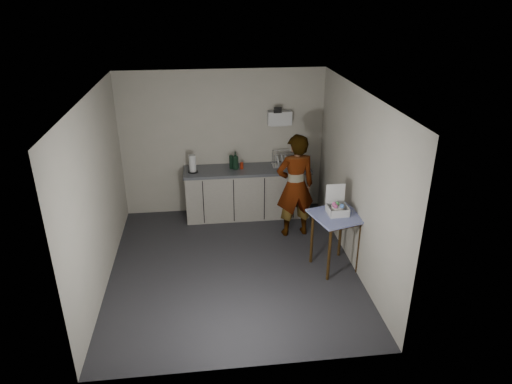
{
  "coord_description": "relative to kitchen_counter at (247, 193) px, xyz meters",
  "views": [
    {
      "loc": [
        -0.35,
        -5.79,
        3.84
      ],
      "look_at": [
        0.4,
        0.45,
        1.01
      ],
      "focal_mm": 32.0,
      "sensor_mm": 36.0,
      "label": 1
    }
  ],
  "objects": [
    {
      "name": "bakery_box",
      "position": [
        1.11,
        -1.82,
        0.54
      ],
      "size": [
        0.29,
        0.3,
        0.4
      ],
      "rotation": [
        0.0,
        0.0,
        0.02
      ],
      "color": "white",
      "rests_on": "side_table"
    },
    {
      "name": "wall_left",
      "position": [
        -2.19,
        -1.7,
        0.87
      ],
      "size": [
        0.02,
        4.0,
        2.6
      ],
      "primitive_type": "cube",
      "color": "beige",
      "rests_on": "ground"
    },
    {
      "name": "side_table",
      "position": [
        1.1,
        -1.87,
        0.34
      ],
      "size": [
        0.84,
        0.84,
        0.88
      ],
      "rotation": [
        0.0,
        0.0,
        0.27
      ],
      "color": "#3E270E",
      "rests_on": "ground"
    },
    {
      "name": "dish_rack",
      "position": [
        0.64,
        0.05,
        0.54
      ],
      "size": [
        0.38,
        0.29,
        0.27
      ],
      "color": "silver",
      "rests_on": "kitchen_counter"
    },
    {
      "name": "dark_bottle",
      "position": [
        -0.28,
        0.05,
        0.6
      ],
      "size": [
        0.07,
        0.07,
        0.24
      ],
      "primitive_type": "cylinder",
      "color": "black",
      "rests_on": "kitchen_counter"
    },
    {
      "name": "kitchen_counter",
      "position": [
        0.0,
        0.0,
        0.0
      ],
      "size": [
        2.24,
        0.62,
        0.91
      ],
      "color": "black",
      "rests_on": "ground"
    },
    {
      "name": "soda_can",
      "position": [
        -0.1,
        0.01,
        0.54
      ],
      "size": [
        0.06,
        0.06,
        0.11
      ],
      "primitive_type": "cylinder",
      "color": "red",
      "rests_on": "kitchen_counter"
    },
    {
      "name": "paper_towel",
      "position": [
        -0.95,
        -0.05,
        0.63
      ],
      "size": [
        0.17,
        0.17,
        0.31
      ],
      "color": "black",
      "rests_on": "kitchen_counter"
    },
    {
      "name": "standing_man",
      "position": [
        0.71,
        -0.79,
        0.45
      ],
      "size": [
        0.69,
        0.49,
        1.76
      ],
      "primitive_type": "imported",
      "rotation": [
        0.0,
        0.0,
        3.25
      ],
      "color": "#B2A593",
      "rests_on": "ground"
    },
    {
      "name": "wall_shelf",
      "position": [
        0.6,
        0.22,
        1.32
      ],
      "size": [
        0.42,
        0.18,
        0.37
      ],
      "color": "white",
      "rests_on": "ground"
    },
    {
      "name": "wall_right",
      "position": [
        1.39,
        -1.7,
        0.87
      ],
      "size": [
        0.02,
        4.0,
        2.6
      ],
      "primitive_type": "cube",
      "color": "beige",
      "rests_on": "ground"
    },
    {
      "name": "ceiling",
      "position": [
        -0.4,
        -1.7,
        2.17
      ],
      "size": [
        3.6,
        4.0,
        0.01
      ],
      "primitive_type": "cube",
      "color": "white",
      "rests_on": "wall_back"
    },
    {
      "name": "wall_back",
      "position": [
        -0.4,
        0.29,
        0.87
      ],
      "size": [
        3.6,
        0.02,
        2.6
      ],
      "primitive_type": "cube",
      "color": "beige",
      "rests_on": "ground"
    },
    {
      "name": "soap_bottle",
      "position": [
        -0.21,
        0.01,
        0.64
      ],
      "size": [
        0.12,
        0.12,
        0.31
      ],
      "primitive_type": "imported",
      "rotation": [
        0.0,
        0.0,
        -0.01
      ],
      "color": "black",
      "rests_on": "kitchen_counter"
    },
    {
      "name": "ground",
      "position": [
        -0.4,
        -1.7,
        -0.43
      ],
      "size": [
        4.0,
        4.0,
        0.0
      ],
      "primitive_type": "plane",
      "color": "#242428",
      "rests_on": "ground"
    }
  ]
}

